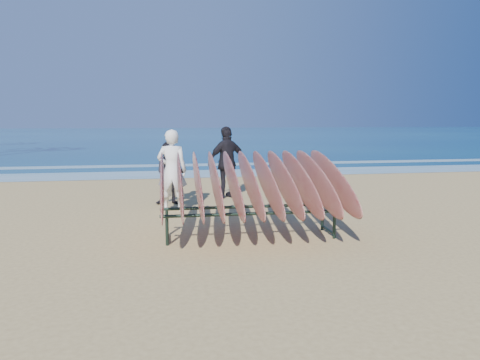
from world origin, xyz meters
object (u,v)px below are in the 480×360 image
at_px(person_dark_a, 170,173).
at_px(surfboard_rack, 250,183).
at_px(person_white, 172,170).
at_px(person_dark_b, 227,162).

bearing_deg(person_dark_a, surfboard_rack, -66.07).
height_order(person_white, person_dark_a, person_white).
bearing_deg(person_dark_b, surfboard_rack, 68.04).
bearing_deg(person_dark_b, person_dark_a, 7.20).
bearing_deg(surfboard_rack, person_dark_a, 111.16).
height_order(person_white, person_dark_b, person_dark_b).
bearing_deg(person_white, person_dark_b, -122.41).
relative_size(person_dark_a, person_dark_b, 0.81).
relative_size(surfboard_rack, person_dark_a, 2.07).
bearing_deg(person_white, surfboard_rack, 126.73).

